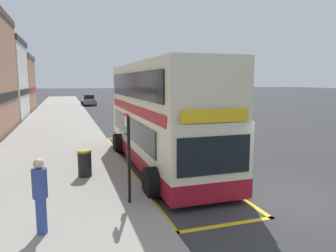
{
  "coord_description": "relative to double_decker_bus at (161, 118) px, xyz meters",
  "views": [
    {
      "loc": [
        -6.35,
        -7.88,
        3.66
      ],
      "look_at": [
        -2.4,
        4.25,
        1.84
      ],
      "focal_mm": 33.7,
      "sensor_mm": 36.0,
      "label": 1
    }
  ],
  "objects": [
    {
      "name": "ground_plane",
      "position": [
        2.46,
        26.9,
        -2.06
      ],
      "size": [
        260.0,
        260.0,
        0.0
      ],
      "primitive_type": "plane",
      "color": "#333335"
    },
    {
      "name": "parked_car_navy_far",
      "position": [
        7.02,
        20.84,
        -1.26
      ],
      "size": [
        2.09,
        4.2,
        1.62
      ],
      "rotation": [
        0.0,
        0.0,
        3.13
      ],
      "color": "navy",
      "rests_on": "ground"
    },
    {
      "name": "pavement_near",
      "position": [
        -4.54,
        26.9,
        -1.99
      ],
      "size": [
        6.0,
        76.0,
        0.14
      ],
      "primitive_type": "cube",
      "color": "gray",
      "rests_on": "ground"
    },
    {
      "name": "pedestrian_waiting_near_sign",
      "position": [
        -4.54,
        -5.47,
        -0.95
      ],
      "size": [
        0.34,
        0.34,
        1.79
      ],
      "color": "#33478C",
      "rests_on": "pavement_near"
    },
    {
      "name": "double_decker_bus",
      "position": [
        0.0,
        0.0,
        0.0
      ],
      "size": [
        3.28,
        10.46,
        4.4
      ],
      "color": "beige",
      "rests_on": "ground"
    },
    {
      "name": "bus_stop_sign",
      "position": [
        -2.23,
        -4.16,
        -0.38
      ],
      "size": [
        0.09,
        0.51,
        2.61
      ],
      "color": "black",
      "rests_on": "pavement_near"
    },
    {
      "name": "bus_bay_markings",
      "position": [
        -0.11,
        0.47,
        -2.06
      ],
      "size": [
        2.88,
        13.45,
        0.01
      ],
      "color": "gold",
      "rests_on": "ground"
    },
    {
      "name": "parked_car_grey_behind",
      "position": [
        -0.53,
        36.31,
        -1.26
      ],
      "size": [
        2.09,
        4.2,
        1.62
      ],
      "rotation": [
        0.0,
        0.0,
        3.18
      ],
      "color": "slate",
      "rests_on": "ground"
    },
    {
      "name": "litter_bin",
      "position": [
        -3.31,
        -1.17,
        -1.42
      ],
      "size": [
        0.52,
        0.52,
        1.0
      ],
      "color": "black",
      "rests_on": "pavement_near"
    }
  ]
}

